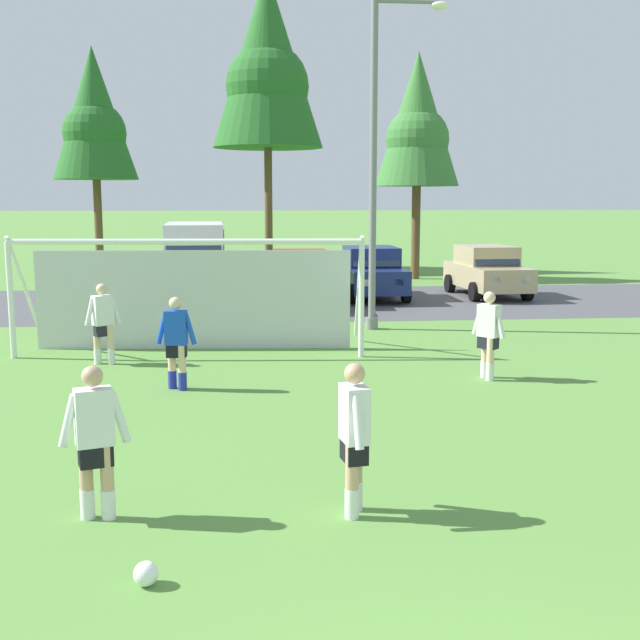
{
  "coord_description": "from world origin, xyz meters",
  "views": [
    {
      "loc": [
        -1.39,
        -3.16,
        3.33
      ],
      "look_at": [
        -0.04,
        10.72,
        1.18
      ],
      "focal_mm": 44.44,
      "sensor_mm": 36.0,
      "label": 1
    }
  ],
  "objects_px": {
    "player_trailing_back": "(176,343)",
    "parked_car_slot_left": "(300,278)",
    "player_winger_left": "(354,439)",
    "player_winger_right": "(95,443)",
    "parked_car_slot_center": "(487,271)",
    "soccer_ball": "(146,574)",
    "parked_car_slot_center_left": "(372,272)",
    "player_defender_far": "(488,335)",
    "parked_car_slot_far_left": "(195,259)",
    "soccer_goal": "(192,292)",
    "street_lamp": "(380,162)",
    "player_striker_near": "(103,324)"
  },
  "relations": [
    {
      "from": "player_winger_right",
      "to": "parked_car_slot_center",
      "type": "distance_m",
      "value": 20.72
    },
    {
      "from": "soccer_ball",
      "to": "street_lamp",
      "type": "distance_m",
      "value": 14.57
    },
    {
      "from": "soccer_ball",
      "to": "player_trailing_back",
      "type": "relative_size",
      "value": 0.13
    },
    {
      "from": "player_winger_left",
      "to": "parked_car_slot_left",
      "type": "relative_size",
      "value": 0.38
    },
    {
      "from": "player_striker_near",
      "to": "player_defender_far",
      "type": "bearing_deg",
      "value": -15.8
    },
    {
      "from": "player_striker_near",
      "to": "parked_car_slot_center_left",
      "type": "bearing_deg",
      "value": 54.61
    },
    {
      "from": "parked_car_slot_far_left",
      "to": "parked_car_slot_center",
      "type": "distance_m",
      "value": 9.88
    },
    {
      "from": "parked_car_slot_center",
      "to": "street_lamp",
      "type": "height_order",
      "value": "street_lamp"
    },
    {
      "from": "parked_car_slot_left",
      "to": "player_winger_right",
      "type": "bearing_deg",
      "value": -101.53
    },
    {
      "from": "player_winger_left",
      "to": "parked_car_slot_center",
      "type": "distance_m",
      "value": 19.71
    },
    {
      "from": "parked_car_slot_center",
      "to": "player_striker_near",
      "type": "bearing_deg",
      "value": -137.49
    },
    {
      "from": "soccer_goal",
      "to": "parked_car_slot_left",
      "type": "xyz_separation_m",
      "value": [
        2.88,
        6.97,
        -0.42
      ]
    },
    {
      "from": "soccer_goal",
      "to": "parked_car_slot_far_left",
      "type": "distance_m",
      "value": 8.83
    },
    {
      "from": "soccer_goal",
      "to": "parked_car_slot_center",
      "type": "distance_m",
      "value": 12.99
    },
    {
      "from": "soccer_ball",
      "to": "player_winger_right",
      "type": "xyz_separation_m",
      "value": [
        -0.67,
        1.53,
        0.71
      ]
    },
    {
      "from": "soccer_ball",
      "to": "player_trailing_back",
      "type": "height_order",
      "value": "player_trailing_back"
    },
    {
      "from": "player_defender_far",
      "to": "parked_car_slot_center_left",
      "type": "height_order",
      "value": "parked_car_slot_center_left"
    },
    {
      "from": "player_defender_far",
      "to": "parked_car_slot_far_left",
      "type": "height_order",
      "value": "parked_car_slot_far_left"
    },
    {
      "from": "player_winger_left",
      "to": "parked_car_slot_center",
      "type": "height_order",
      "value": "parked_car_slot_center"
    },
    {
      "from": "parked_car_slot_left",
      "to": "player_trailing_back",
      "type": "bearing_deg",
      "value": -105.54
    },
    {
      "from": "parked_car_slot_center_left",
      "to": "soccer_ball",
      "type": "bearing_deg",
      "value": -104.8
    },
    {
      "from": "player_striker_near",
      "to": "street_lamp",
      "type": "bearing_deg",
      "value": 31.03
    },
    {
      "from": "parked_car_slot_left",
      "to": "street_lamp",
      "type": "height_order",
      "value": "street_lamp"
    },
    {
      "from": "player_winger_right",
      "to": "player_winger_left",
      "type": "bearing_deg",
      "value": -2.94
    },
    {
      "from": "soccer_ball",
      "to": "player_striker_near",
      "type": "distance_m",
      "value": 9.75
    },
    {
      "from": "soccer_ball",
      "to": "parked_car_slot_center",
      "type": "xyz_separation_m",
      "value": [
        9.2,
        19.75,
        0.77
      ]
    },
    {
      "from": "parked_car_slot_center",
      "to": "player_winger_right",
      "type": "bearing_deg",
      "value": -118.46
    },
    {
      "from": "parked_car_slot_left",
      "to": "parked_car_slot_center_left",
      "type": "height_order",
      "value": "same"
    },
    {
      "from": "player_striker_near",
      "to": "soccer_goal",
      "type": "bearing_deg",
      "value": 37.21
    },
    {
      "from": "street_lamp",
      "to": "soccer_ball",
      "type": "bearing_deg",
      "value": -107.98
    },
    {
      "from": "parked_car_slot_center",
      "to": "parked_car_slot_center_left",
      "type": "bearing_deg",
      "value": -177.08
    },
    {
      "from": "soccer_ball",
      "to": "parked_car_slot_center",
      "type": "bearing_deg",
      "value": 65.03
    },
    {
      "from": "player_winger_left",
      "to": "player_winger_right",
      "type": "height_order",
      "value": "same"
    },
    {
      "from": "parked_car_slot_left",
      "to": "player_winger_left",
      "type": "bearing_deg",
      "value": -92.2
    },
    {
      "from": "player_striker_near",
      "to": "player_trailing_back",
      "type": "height_order",
      "value": "same"
    },
    {
      "from": "player_defender_far",
      "to": "parked_car_slot_left",
      "type": "relative_size",
      "value": 0.38
    },
    {
      "from": "player_trailing_back",
      "to": "parked_car_slot_left",
      "type": "xyz_separation_m",
      "value": [
        2.94,
        10.58,
        0.05
      ]
    },
    {
      "from": "player_winger_right",
      "to": "parked_car_slot_center_left",
      "type": "xyz_separation_m",
      "value": [
        5.84,
        18.01,
        0.05
      ]
    },
    {
      "from": "player_trailing_back",
      "to": "parked_car_slot_left",
      "type": "bearing_deg",
      "value": 74.46
    },
    {
      "from": "player_defender_far",
      "to": "parked_car_slot_center",
      "type": "bearing_deg",
      "value": 72.7
    },
    {
      "from": "player_trailing_back",
      "to": "parked_car_slot_left",
      "type": "distance_m",
      "value": 10.99
    },
    {
      "from": "soccer_goal",
      "to": "player_winger_left",
      "type": "height_order",
      "value": "soccer_goal"
    },
    {
      "from": "soccer_goal",
      "to": "parked_car_slot_left",
      "type": "distance_m",
      "value": 7.55
    },
    {
      "from": "player_winger_right",
      "to": "player_trailing_back",
      "type": "distance_m",
      "value": 5.69
    },
    {
      "from": "soccer_ball",
      "to": "parked_car_slot_center_left",
      "type": "bearing_deg",
      "value": 75.2
    },
    {
      "from": "player_trailing_back",
      "to": "street_lamp",
      "type": "bearing_deg",
      "value": 52.83
    },
    {
      "from": "parked_car_slot_left",
      "to": "parked_car_slot_center_left",
      "type": "relative_size",
      "value": 1.02
    },
    {
      "from": "player_striker_near",
      "to": "player_trailing_back",
      "type": "bearing_deg",
      "value": -54.63
    },
    {
      "from": "player_defender_far",
      "to": "player_winger_right",
      "type": "distance_m",
      "value": 8.47
    },
    {
      "from": "street_lamp",
      "to": "player_defender_far",
      "type": "bearing_deg",
      "value": -79.77
    }
  ]
}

